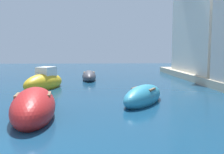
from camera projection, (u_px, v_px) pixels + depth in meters
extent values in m
ellipsoid|color=teal|center=(143.00, 97.00, 10.37)|extent=(2.64, 3.37, 0.99)
cube|color=brown|center=(143.00, 89.00, 10.33)|extent=(1.09, 1.02, 0.08)
ellipsoid|color=#B21E1E|center=(34.00, 107.00, 8.10)|extent=(1.97, 3.94, 1.26)
cube|color=brown|center=(33.00, 95.00, 8.05)|extent=(1.23, 0.92, 0.08)
ellipsoid|color=gold|center=(44.00, 83.00, 14.31)|extent=(2.46, 3.64, 1.18)
cube|color=white|center=(46.00, 72.00, 14.50)|extent=(1.15, 1.31, 0.60)
ellipsoid|color=#3F3F47|center=(89.00, 77.00, 18.71)|extent=(1.22, 3.47, 0.94)
cube|color=brown|center=(89.00, 72.00, 18.67)|extent=(0.87, 0.72, 0.08)
cube|color=silver|center=(218.00, 29.00, 19.50)|extent=(5.16, 7.91, 6.96)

